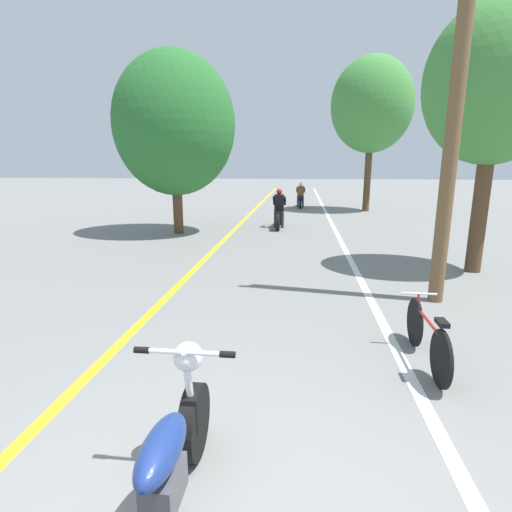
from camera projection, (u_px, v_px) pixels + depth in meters
lane_stripe_center at (235, 229)px, 14.33m from camera, size 0.14×48.00×0.01m
lane_stripe_edge at (335, 231)px, 13.95m from camera, size 0.14×48.00×0.01m
utility_pole at (459, 71)px, 6.04m from camera, size 1.10×0.24×7.17m
roadside_tree_right_near at (496, 84)px, 7.88m from camera, size 2.78×2.50×5.46m
roadside_tree_right_far at (372, 105)px, 18.67m from camera, size 3.82×3.44×7.18m
roadside_tree_left at (174, 125)px, 12.73m from camera, size 3.91×3.52×5.77m
motorcycle_foreground at (166, 468)px, 2.51m from camera, size 0.74×2.03×1.02m
motorcycle_rider_lead at (279, 213)px, 14.57m from camera, size 0.50×2.03×1.41m
motorcycle_rider_far at (300, 198)px, 21.35m from camera, size 0.50×2.03×1.32m
bicycle_parked at (427, 337)px, 4.64m from camera, size 0.44×1.62×0.73m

